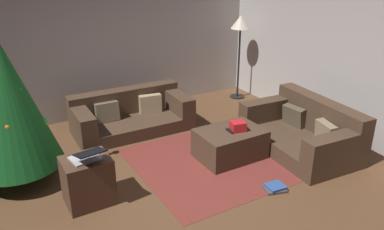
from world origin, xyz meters
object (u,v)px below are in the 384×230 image
Objects in this scene: couch_left at (130,115)px; tv_remote at (230,131)px; laptop at (87,156)px; book_stack at (275,188)px; side_table at (88,181)px; corner_lamp at (240,28)px; couch_right at (305,132)px; christmas_tree at (7,103)px; ottoman at (230,144)px; gift_box at (238,126)px.

couch_left reaches higher than tv_remote.
tv_remote is 1.99m from laptop.
tv_remote is 1.00m from book_stack.
laptop is (-1.98, -0.08, 0.20)m from tv_remote.
side_table is 4.21m from corner_lamp.
christmas_tree reaches higher than couch_right.
corner_lamp reaches higher than couch_left.
corner_lamp is at bearing 28.95° from side_table.
couch_right is 3.11m from laptop.
christmas_tree is at bearing 123.86° from side_table.
gift_box is at bearing -31.40° from ottoman.
book_stack is at bearing 124.04° from couch_right.
laptop reaches higher than book_stack.
corner_lamp is (1.55, 1.92, 1.14)m from ottoman.
side_table is 0.35× the size of corner_lamp.
couch_left is 2.71m from couch_right.
gift_box is 0.43× the size of laptop.
tv_remote is 2.68m from corner_lamp.
couch_left is at bearing 55.33° from laptop.
corner_lamp is at bearing 61.48° from book_stack.
side_table is (-3.09, 0.28, 0.01)m from couch_right.
couch_left is 2.68m from book_stack.
tv_remote reaches higher than book_stack.
christmas_tree reaches higher than corner_lamp.
laptop is (-1.18, -1.70, 0.38)m from couch_left.
corner_lamp reaches higher than couch_right.
christmas_tree is at bearing 24.08° from couch_left.
couch_left is 1.79m from ottoman.
tv_remote is 2.80m from christmas_tree.
christmas_tree reaches higher than side_table.
side_table reaches higher than gift_box.
book_stack is at bearing 109.30° from couch_left.
book_stack is at bearing -24.19° from side_table.
couch_right is 3.10m from side_table.
tv_remote is (-1.10, 0.30, 0.15)m from couch_right.
couch_left reaches higher than side_table.
book_stack is at bearing -90.47° from ottoman.
ottoman is 0.22m from tv_remote.
couch_right is at bearing -17.70° from christmas_tree.
corner_lamp is (2.38, 0.33, 1.10)m from couch_left.
christmas_tree is 4.37× the size of laptop.
couch_left is at bearing 117.88° from tv_remote.
christmas_tree is (-2.59, 0.87, 0.63)m from tv_remote.
couch_left is at bearing -172.14° from corner_lamp.
side_table is 2.21m from book_stack.
side_table is 1.26× the size of laptop.
book_stack is (2.61, -1.80, -1.02)m from christmas_tree.
christmas_tree reaches higher than gift_box.
laptop is (-3.08, 0.22, 0.35)m from couch_right.
side_table is (-2.01, -0.06, 0.08)m from ottoman.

